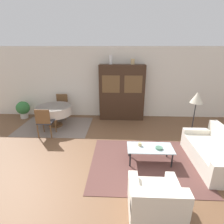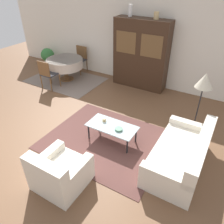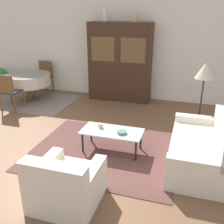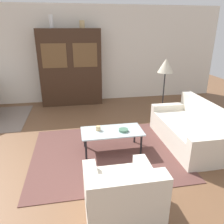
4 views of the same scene
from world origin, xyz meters
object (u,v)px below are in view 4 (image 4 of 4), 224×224
(display_cabinet, at_px, (71,68))
(cup, at_px, (98,128))
(vase_short, at_px, (82,24))
(couch, at_px, (191,130))
(floor_lamp, at_px, (166,68))
(armchair, at_px, (122,197))
(coffee_table, at_px, (112,133))
(bowl, at_px, (123,130))
(vase_tall, at_px, (51,21))

(display_cabinet, xyz_separation_m, cup, (0.42, -2.78, -0.61))
(vase_short, bearing_deg, display_cabinet, -179.86)
(couch, distance_m, floor_lamp, 1.59)
(armchair, xyz_separation_m, vase_short, (-0.13, 4.35, 1.89))
(coffee_table, relative_size, bowl, 6.64)
(vase_short, bearing_deg, floor_lamp, -41.93)
(display_cabinet, bearing_deg, vase_tall, 179.87)
(vase_short, bearing_deg, couch, -57.73)
(armchair, distance_m, cup, 1.57)
(coffee_table, distance_m, display_cabinet, 3.00)
(armchair, height_order, bowl, armchair)
(bowl, distance_m, vase_short, 3.43)
(display_cabinet, xyz_separation_m, bowl, (0.85, -2.90, -0.63))
(bowl, bearing_deg, display_cabinet, 106.37)
(cup, height_order, vase_tall, vase_tall)
(bowl, xyz_separation_m, vase_tall, (-1.27, 2.90, 1.83))
(display_cabinet, xyz_separation_m, vase_short, (0.37, 0.00, 1.14))
(vase_tall, relative_size, vase_short, 1.69)
(bowl, bearing_deg, vase_tall, 113.67)
(coffee_table, relative_size, vase_tall, 3.31)
(armchair, xyz_separation_m, display_cabinet, (-0.50, 4.35, 0.75))
(bowl, bearing_deg, floor_lamp, 46.15)
(bowl, bearing_deg, vase_short, 99.44)
(vase_tall, xyz_separation_m, vase_short, (0.79, 0.00, -0.07))
(coffee_table, xyz_separation_m, display_cabinet, (-0.66, 2.85, 0.68))
(vase_short, bearing_deg, armchair, -88.30)
(couch, xyz_separation_m, display_cabinet, (-2.18, 2.86, 0.76))
(vase_tall, bearing_deg, floor_lamp, -31.78)
(vase_tall, height_order, vase_short, vase_tall)
(armchair, xyz_separation_m, floor_lamp, (1.63, 2.77, 0.94))
(coffee_table, relative_size, floor_lamp, 0.74)
(couch, bearing_deg, coffee_table, 89.49)
(couch, bearing_deg, cup, 87.47)
(armchair, bearing_deg, vase_tall, 101.94)
(bowl, bearing_deg, couch, 1.73)
(couch, distance_m, vase_short, 3.88)
(display_cabinet, height_order, bowl, display_cabinet)
(couch, distance_m, vase_tall, 4.33)
(cup, bearing_deg, vase_short, 91.05)
(display_cabinet, bearing_deg, couch, -52.73)
(cup, relative_size, vase_tall, 0.26)
(coffee_table, height_order, bowl, bowl)
(coffee_table, bearing_deg, display_cabinet, 103.01)
(couch, height_order, floor_lamp, floor_lamp)
(vase_tall, bearing_deg, coffee_table, -69.27)
(couch, bearing_deg, display_cabinet, 37.27)
(couch, xyz_separation_m, bowl, (-1.33, -0.04, 0.13))
(couch, bearing_deg, floor_lamp, 2.31)
(couch, distance_m, armchair, 2.24)
(couch, height_order, vase_short, vase_short)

